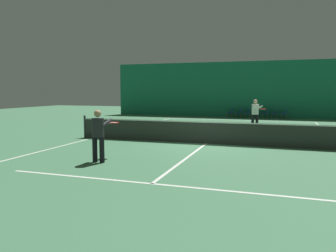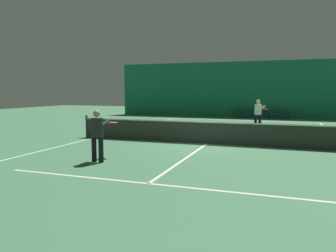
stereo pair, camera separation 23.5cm
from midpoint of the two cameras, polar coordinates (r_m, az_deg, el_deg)
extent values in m
plane|color=#3D704C|center=(14.08, 6.16, -3.08)|extent=(60.00, 60.00, 0.00)
cube|color=#196B4C|center=(28.73, 12.61, 6.23)|extent=(23.00, 0.12, 4.74)
cube|color=silver|center=(25.76, 11.79, 1.00)|extent=(11.00, 0.10, 0.00)
cube|color=silver|center=(20.33, 10.00, -0.30)|extent=(8.25, 0.10, 0.00)
cube|color=silver|center=(8.08, -3.66, -9.99)|extent=(8.25, 0.10, 0.00)
cube|color=silver|center=(16.15, -13.29, -2.02)|extent=(0.10, 23.80, 0.00)
cube|color=silver|center=(14.08, 6.16, -3.07)|extent=(0.10, 12.80, 0.00)
cube|color=#2D332D|center=(14.01, 6.19, -1.16)|extent=(11.90, 0.02, 0.95)
cube|color=white|center=(13.96, 6.21, 0.67)|extent=(11.90, 0.02, 0.05)
cylinder|color=#333338|center=(16.32, -14.68, -0.09)|extent=(0.10, 0.10, 1.07)
cylinder|color=black|center=(10.63, -13.24, -3.99)|extent=(0.16, 0.16, 0.81)
cylinder|color=black|center=(10.49, -12.06, -4.10)|extent=(0.16, 0.16, 0.81)
cylinder|color=#232328|center=(10.46, -12.75, -0.27)|extent=(0.40, 0.40, 0.59)
sphere|color=tan|center=(10.42, -12.80, 2.14)|extent=(0.22, 0.22, 0.22)
cylinder|color=#232328|center=(10.75, -12.65, 0.62)|extent=(0.12, 0.56, 0.24)
cylinder|color=#232328|center=(10.59, -11.28, 0.57)|extent=(0.12, 0.56, 0.24)
cylinder|color=black|center=(11.03, -10.77, 0.43)|extent=(0.04, 0.31, 0.03)
torus|color=red|center=(11.29, -9.96, 0.57)|extent=(0.34, 0.34, 0.03)
cylinder|color=silver|center=(11.29, -9.96, 0.57)|extent=(0.29, 0.29, 0.00)
cylinder|color=black|center=(20.18, 14.91, 0.75)|extent=(0.22, 0.22, 0.85)
cylinder|color=black|center=(20.07, 14.20, 0.74)|extent=(0.22, 0.22, 0.85)
cylinder|color=white|center=(20.07, 14.61, 2.83)|extent=(0.54, 0.54, 0.62)
sphere|color=#DBAD89|center=(20.05, 14.65, 4.15)|extent=(0.24, 0.24, 0.24)
cylinder|color=white|center=(19.88, 15.38, 3.19)|extent=(0.37, 0.57, 0.25)
cylinder|color=white|center=(19.75, 14.54, 3.19)|extent=(0.37, 0.57, 0.25)
cylinder|color=black|center=(19.42, 15.49, 2.90)|extent=(0.17, 0.28, 0.03)
torus|color=red|center=(19.15, 15.88, 2.84)|extent=(0.45, 0.45, 0.03)
cylinder|color=silver|center=(19.15, 15.88, 2.84)|extent=(0.37, 0.37, 0.00)
cylinder|color=brown|center=(28.59, 10.12, 1.92)|extent=(0.03, 0.03, 0.39)
cylinder|color=brown|center=(28.22, 10.01, 1.86)|extent=(0.03, 0.03, 0.39)
cylinder|color=brown|center=(28.54, 10.88, 1.89)|extent=(0.03, 0.03, 0.39)
cylinder|color=brown|center=(28.16, 10.78, 1.84)|extent=(0.03, 0.03, 0.39)
cube|color=navy|center=(28.36, 10.46, 2.32)|extent=(0.44, 0.44, 0.05)
cube|color=navy|center=(28.32, 10.87, 2.76)|extent=(0.04, 0.44, 0.40)
cylinder|color=brown|center=(28.50, 11.57, 1.87)|extent=(0.03, 0.03, 0.39)
cylinder|color=brown|center=(28.12, 11.48, 1.82)|extent=(0.03, 0.03, 0.39)
cylinder|color=brown|center=(28.46, 12.33, 1.85)|extent=(0.03, 0.03, 0.39)
cylinder|color=brown|center=(28.08, 12.25, 1.80)|extent=(0.03, 0.03, 0.39)
cube|color=navy|center=(28.27, 11.91, 2.28)|extent=(0.44, 0.44, 0.05)
cube|color=navy|center=(28.24, 12.33, 2.72)|extent=(0.04, 0.44, 0.40)
cylinder|color=brown|center=(28.42, 13.02, 1.83)|extent=(0.03, 0.03, 0.39)
cylinder|color=brown|center=(28.04, 12.95, 1.77)|extent=(0.03, 0.03, 0.39)
cylinder|color=brown|center=(28.39, 13.79, 1.80)|extent=(0.03, 0.03, 0.39)
cylinder|color=brown|center=(28.01, 13.72, 1.75)|extent=(0.03, 0.03, 0.39)
cube|color=navy|center=(28.20, 13.38, 2.24)|extent=(0.44, 0.44, 0.05)
cube|color=navy|center=(28.17, 13.80, 2.68)|extent=(0.04, 0.44, 0.40)
cylinder|color=brown|center=(28.36, 14.48, 1.78)|extent=(0.03, 0.03, 0.39)
cylinder|color=brown|center=(27.99, 14.43, 1.73)|extent=(0.03, 0.03, 0.39)
cylinder|color=brown|center=(28.34, 15.25, 1.76)|extent=(0.03, 0.03, 0.39)
cylinder|color=brown|center=(27.96, 15.21, 1.70)|extent=(0.03, 0.03, 0.39)
cube|color=navy|center=(28.15, 14.86, 2.19)|extent=(0.44, 0.44, 0.05)
cube|color=navy|center=(28.12, 15.28, 2.63)|extent=(0.04, 0.44, 0.40)
cylinder|color=brown|center=(28.32, 15.95, 1.74)|extent=(0.03, 0.03, 0.39)
cylinder|color=brown|center=(27.94, 15.92, 1.68)|extent=(0.03, 0.03, 0.39)
cylinder|color=brown|center=(28.31, 16.72, 1.71)|extent=(0.03, 0.03, 0.39)
cylinder|color=brown|center=(27.93, 16.70, 1.66)|extent=(0.03, 0.03, 0.39)
cube|color=navy|center=(28.11, 16.33, 2.14)|extent=(0.44, 0.44, 0.05)
cube|color=navy|center=(28.09, 16.76, 2.59)|extent=(0.04, 0.44, 0.40)
cylinder|color=brown|center=(28.30, 17.42, 1.69)|extent=(0.03, 0.03, 0.39)
cylinder|color=brown|center=(27.92, 17.41, 1.63)|extent=(0.03, 0.03, 0.39)
cylinder|color=brown|center=(28.30, 18.19, 1.66)|extent=(0.03, 0.03, 0.39)
cylinder|color=brown|center=(27.92, 18.19, 1.61)|extent=(0.03, 0.03, 0.39)
cube|color=navy|center=(28.10, 17.82, 2.09)|extent=(0.44, 0.44, 0.05)
cube|color=navy|center=(28.08, 18.24, 2.54)|extent=(0.04, 0.44, 0.40)
cylinder|color=brown|center=(28.30, 18.89, 1.64)|extent=(0.03, 0.03, 0.39)
cylinder|color=brown|center=(27.92, 18.90, 1.58)|extent=(0.03, 0.03, 0.39)
cylinder|color=brown|center=(28.31, 19.66, 1.61)|extent=(0.03, 0.03, 0.39)
cylinder|color=brown|center=(27.93, 19.68, 1.56)|extent=(0.03, 0.03, 0.39)
cube|color=navy|center=(28.10, 19.30, 2.04)|extent=(0.44, 0.44, 0.05)
cube|color=navy|center=(28.09, 19.72, 2.49)|extent=(0.04, 0.44, 0.40)
camera|label=1|loc=(0.12, -90.55, -0.06)|focal=35.00mm
camera|label=2|loc=(0.12, 89.45, 0.06)|focal=35.00mm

